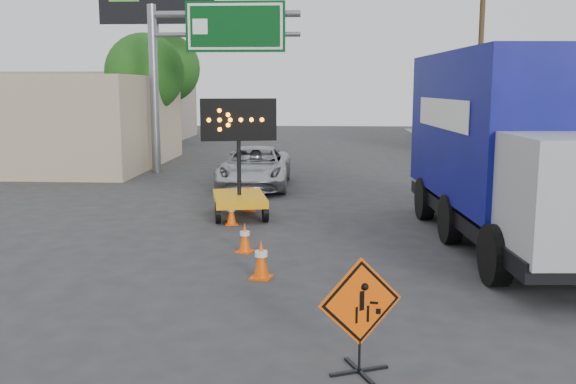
# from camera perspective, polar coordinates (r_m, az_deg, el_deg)

# --- Properties ---
(ground) EXTENTS (100.00, 100.00, 0.00)m
(ground) POSITION_cam_1_polar(r_m,az_deg,el_deg) (8.98, -0.37, -13.91)
(ground) COLOR #2D2D30
(ground) RESTS_ON ground
(curb_right) EXTENTS (0.40, 60.00, 0.12)m
(curb_right) POSITION_cam_1_polar(r_m,az_deg,el_deg) (24.42, 19.15, 0.64)
(curb_right) COLOR gray
(curb_right) RESTS_ON ground
(sidewalk_right) EXTENTS (4.00, 60.00, 0.15)m
(sidewalk_right) POSITION_cam_1_polar(r_m,az_deg,el_deg) (25.14, 24.20, 0.61)
(sidewalk_right) COLOR gray
(sidewalk_right) RESTS_ON ground
(storefront_left_near) EXTENTS (14.00, 10.00, 4.00)m
(storefront_left_near) POSITION_cam_1_polar(r_m,az_deg,el_deg) (31.79, -23.99, 5.78)
(storefront_left_near) COLOR tan
(storefront_left_near) RESTS_ON ground
(storefront_left_far) EXTENTS (12.00, 10.00, 4.40)m
(storefront_left_far) POSITION_cam_1_polar(r_m,az_deg,el_deg) (45.02, -16.98, 7.26)
(storefront_left_far) COLOR #A59A89
(storefront_left_far) RESTS_ON ground
(building_right_far) EXTENTS (10.00, 14.00, 4.60)m
(building_right_far) POSITION_cam_1_polar(r_m,az_deg,el_deg) (40.23, 21.56, 6.95)
(building_right_far) COLOR tan
(building_right_far) RESTS_ON ground
(highway_gantry) EXTENTS (6.18, 0.38, 6.90)m
(highway_gantry) POSITION_cam_1_polar(r_m,az_deg,el_deg) (26.70, -7.57, 12.57)
(highway_gantry) COLOR slate
(highway_gantry) RESTS_ON ground
(billboard) EXTENTS (6.10, 0.54, 9.85)m
(billboard) POSITION_cam_1_polar(r_m,az_deg,el_deg) (35.45, -11.61, 15.36)
(billboard) COLOR slate
(billboard) RESTS_ON ground
(utility_pole_far) EXTENTS (1.80, 0.26, 9.00)m
(utility_pole_far) POSITION_cam_1_polar(r_m,az_deg,el_deg) (33.10, 16.69, 10.96)
(utility_pole_far) COLOR #4A3820
(utility_pole_far) RESTS_ON ground
(tree_left_near) EXTENTS (3.71, 3.71, 6.03)m
(tree_left_near) POSITION_cam_1_polar(r_m,az_deg,el_deg) (31.42, -12.62, 10.28)
(tree_left_near) COLOR #4A3820
(tree_left_near) RESTS_ON ground
(tree_left_far) EXTENTS (4.10, 4.10, 6.66)m
(tree_left_far) POSITION_cam_1_polar(r_m,az_deg,el_deg) (39.42, -10.84, 10.74)
(tree_left_far) COLOR #4A3820
(tree_left_far) RESTS_ON ground
(construction_sign) EXTENTS (1.05, 0.75, 1.49)m
(construction_sign) POSITION_cam_1_polar(r_m,az_deg,el_deg) (8.11, 6.44, -10.58)
(construction_sign) COLOR black
(construction_sign) RESTS_ON ground
(arrow_board) EXTENTS (2.02, 2.50, 3.23)m
(arrow_board) POSITION_cam_1_polar(r_m,az_deg,el_deg) (17.60, -4.36, 0.08)
(arrow_board) COLOR orange
(arrow_board) RESTS_ON ground
(pickup_truck) EXTENTS (2.48, 5.20, 1.43)m
(pickup_truck) POSITION_cam_1_polar(r_m,az_deg,el_deg) (22.74, -2.97, 2.21)
(pickup_truck) COLOR #B4B6BC
(pickup_truck) RESTS_ON ground
(box_truck) EXTENTS (3.37, 9.28, 4.33)m
(box_truck) POSITION_cam_1_polar(r_m,az_deg,el_deg) (15.21, 19.26, 2.87)
(box_truck) COLOR black
(box_truck) RESTS_ON ground
(cone_a) EXTENTS (0.44, 0.44, 0.74)m
(cone_a) POSITION_cam_1_polar(r_m,az_deg,el_deg) (12.02, -2.40, -5.96)
(cone_a) COLOR #FF5305
(cone_a) RESTS_ON ground
(cone_b) EXTENTS (0.42, 0.42, 0.65)m
(cone_b) POSITION_cam_1_polar(r_m,az_deg,el_deg) (13.92, -3.86, -4.04)
(cone_b) COLOR #FF5305
(cone_b) RESTS_ON ground
(cone_c) EXTENTS (0.39, 0.39, 0.64)m
(cone_c) POSITION_cam_1_polar(r_m,az_deg,el_deg) (16.69, -5.07, -1.83)
(cone_c) COLOR #FF5305
(cone_c) RESTS_ON ground
(cone_d) EXTENTS (0.39, 0.39, 0.73)m
(cone_d) POSITION_cam_1_polar(r_m,az_deg,el_deg) (18.53, -3.50, -0.54)
(cone_d) COLOR #FF5305
(cone_d) RESTS_ON ground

